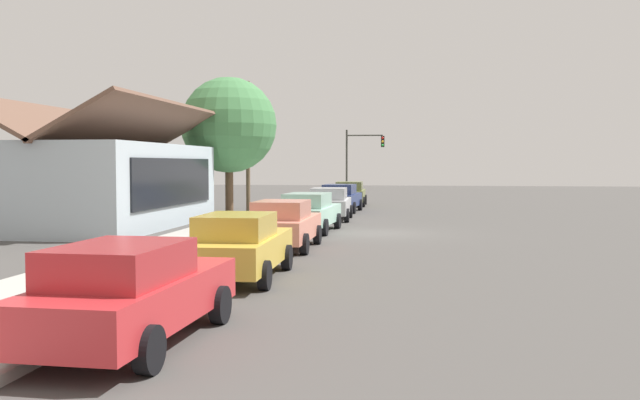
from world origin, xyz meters
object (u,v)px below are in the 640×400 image
at_px(traffic_light_main, 361,154).
at_px(utility_pole_wooden, 248,143).
at_px(car_mustard, 240,245).
at_px(car_seafoam, 309,212).
at_px(car_navy, 340,198).
at_px(car_cherry, 131,292).
at_px(fire_hydrant_red, 201,248).
at_px(car_olive, 350,193).
at_px(car_coral, 284,224).
at_px(car_silver, 330,203).
at_px(shade_tree, 229,125).

relative_size(traffic_light_main, utility_pole_wooden, 0.69).
distance_m(car_mustard, car_seafoam, 11.54).
bearing_deg(car_navy, car_mustard, -176.75).
relative_size(car_cherry, traffic_light_main, 0.92).
distance_m(traffic_light_main, fire_hydrant_red, 32.21).
distance_m(car_mustard, car_olive, 29.13).
bearing_deg(car_coral, car_silver, -0.18).
height_order(utility_pole_wooden, fire_hydrant_red, utility_pole_wooden).
bearing_deg(car_mustard, car_seafoam, -0.49).
bearing_deg(car_seafoam, car_cherry, -176.90).
bearing_deg(car_mustard, car_cherry, 177.71).
relative_size(car_silver, car_olive, 0.96).
xyz_separation_m(car_cherry, car_navy, (29.29, 0.11, 0.00)).
bearing_deg(shade_tree, car_navy, -66.85).
xyz_separation_m(shade_tree, utility_pole_wooden, (2.29, -0.49, -0.92)).
height_order(car_silver, shade_tree, shade_tree).
bearing_deg(car_silver, car_olive, -1.43).
bearing_deg(shade_tree, car_seafoam, -147.32).
bearing_deg(car_navy, traffic_light_main, 1.09).
relative_size(car_seafoam, car_silver, 1.10).
height_order(car_cherry, shade_tree, shade_tree).
bearing_deg(car_silver, car_coral, 177.82).
height_order(car_cherry, fire_hydrant_red, car_cherry).
bearing_deg(traffic_light_main, car_coral, 179.63).
bearing_deg(utility_pole_wooden, car_cherry, -169.35).
relative_size(car_cherry, car_coral, 1.06).
relative_size(car_coral, car_navy, 0.98).
relative_size(car_olive, traffic_light_main, 0.90).
distance_m(car_seafoam, utility_pole_wooden, 13.06).
bearing_deg(fire_hydrant_red, car_coral, -20.24).
xyz_separation_m(traffic_light_main, utility_pole_wooden, (-10.87, 5.66, 0.44)).
bearing_deg(fire_hydrant_red, shade_tree, 13.38).
height_order(car_mustard, shade_tree, shade_tree).
xyz_separation_m(car_coral, car_seafoam, (5.67, 0.07, 0.00)).
height_order(car_cherry, car_silver, same).
xyz_separation_m(car_coral, utility_pole_wooden, (17.15, 5.48, 3.11)).
bearing_deg(car_mustard, car_coral, -0.40).
bearing_deg(shade_tree, car_coral, -158.12).
bearing_deg(car_navy, fire_hydrant_red, 179.09).
bearing_deg(traffic_light_main, car_silver, 179.33).
xyz_separation_m(car_cherry, car_coral, (11.93, -0.01, -0.00)).
bearing_deg(fire_hydrant_red, car_mustard, -139.81).
distance_m(car_cherry, car_coral, 11.93).
bearing_deg(car_coral, utility_pole_wooden, 17.49).
distance_m(car_coral, car_seafoam, 5.67).
distance_m(car_mustard, shade_tree, 21.97).
relative_size(car_coral, utility_pole_wooden, 0.60).
bearing_deg(car_cherry, fire_hydrant_red, 12.48).
relative_size(car_cherry, car_olive, 1.02).
bearing_deg(car_navy, utility_pole_wooden, 94.98).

